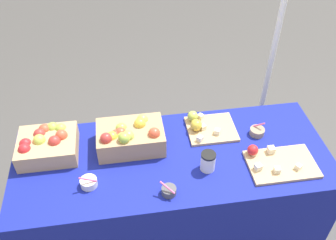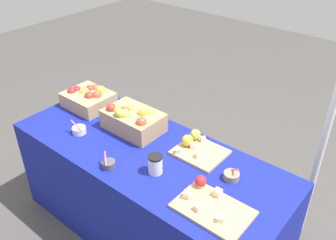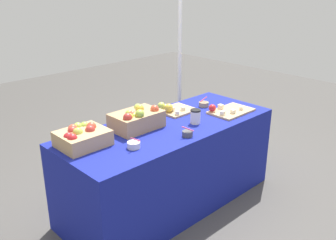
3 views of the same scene
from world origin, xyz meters
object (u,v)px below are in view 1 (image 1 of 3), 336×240
cutting_board_back (206,126)px  sample_bowl_near (89,182)px  apple_crate_middle (130,137)px  tent_pole (276,38)px  apple_crate_left (47,144)px  cutting_board_front (277,162)px  sample_bowl_far (169,191)px  coffee_cup (208,161)px  sample_bowl_mid (257,131)px

cutting_board_back → sample_bowl_near: bearing=-154.6°
apple_crate_middle → tent_pole: size_ratio=0.19×
apple_crate_left → sample_bowl_near: bearing=-50.8°
cutting_board_front → sample_bowl_far: size_ratio=4.34×
apple_crate_left → coffee_cup: 0.95m
apple_crate_middle → sample_bowl_mid: size_ratio=4.32×
apple_crate_middle → tent_pole: bearing=28.7°
cutting_board_back → sample_bowl_near: sample_bowl_near is taller
cutting_board_front → sample_bowl_far: (-0.66, -0.12, 0.01)m
apple_crate_middle → sample_bowl_mid: bearing=-0.9°
cutting_board_front → cutting_board_back: cutting_board_back is taller
cutting_board_front → sample_bowl_mid: bearing=96.9°
apple_crate_left → sample_bowl_far: apple_crate_left is taller
cutting_board_front → tent_pole: bearing=73.0°
sample_bowl_mid → tent_pole: (0.30, 0.62, 0.30)m
coffee_cup → apple_crate_left: bearing=163.5°
apple_crate_left → apple_crate_middle: bearing=-2.7°
cutting_board_back → sample_bowl_near: (-0.74, -0.35, -0.00)m
sample_bowl_mid → sample_bowl_far: 0.73m
coffee_cup → sample_bowl_mid: bearing=31.9°
sample_bowl_far → sample_bowl_near: bearing=164.3°
cutting_board_front → coffee_cup: bearing=176.1°
cutting_board_back → sample_bowl_mid: (0.31, -0.09, -0.00)m
sample_bowl_near → coffee_cup: size_ratio=0.85×
cutting_board_back → cutting_board_front: bearing=-45.8°
sample_bowl_mid → tent_pole: bearing=64.0°
tent_pole → cutting_board_back: bearing=-139.5°
coffee_cup → apple_crate_middle: bearing=149.9°
cutting_board_front → coffee_cup: 0.41m
apple_crate_left → tent_pole: size_ratio=0.16×
sample_bowl_near → coffee_cup: (0.68, 0.02, 0.04)m
sample_bowl_far → apple_crate_middle: bearing=114.6°
cutting_board_back → sample_bowl_far: size_ratio=3.38×
sample_bowl_mid → sample_bowl_far: bearing=-148.8°
apple_crate_left → sample_bowl_mid: (1.29, -0.04, -0.05)m
sample_bowl_far → cutting_board_back: bearing=56.6°
cutting_board_front → coffee_cup: coffee_cup is taller
sample_bowl_far → tent_pole: 1.39m
sample_bowl_mid → cutting_board_back: bearing=163.6°
apple_crate_left → sample_bowl_near: apple_crate_left is taller
tent_pole → cutting_board_front: bearing=-107.0°
sample_bowl_mid → apple_crate_left: bearing=178.4°
cutting_board_back → tent_pole: size_ratio=0.15×
sample_bowl_mid → sample_bowl_far: same height
apple_crate_left → cutting_board_back: (0.98, 0.06, -0.04)m
sample_bowl_near → cutting_board_back: bearing=25.4°
apple_crate_middle → sample_bowl_near: apple_crate_middle is taller
apple_crate_middle → sample_bowl_far: (0.18, -0.39, -0.06)m
cutting_board_back → sample_bowl_mid: size_ratio=3.32×
cutting_board_back → tent_pole: bearing=40.5°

